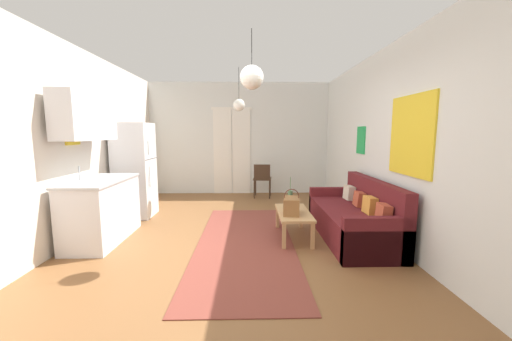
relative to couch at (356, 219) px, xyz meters
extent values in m
cube|color=brown|center=(-1.82, -0.54, -0.33)|extent=(5.05, 8.14, 0.10)
cube|color=silver|center=(-1.82, 3.29, 1.11)|extent=(4.65, 0.10, 2.78)
cube|color=white|center=(-2.25, 3.22, 0.78)|extent=(0.45, 0.02, 2.11)
cube|color=white|center=(-1.77, 3.22, 0.78)|extent=(0.45, 0.02, 2.11)
cube|color=white|center=(-2.01, 3.22, 1.86)|extent=(1.01, 0.03, 0.06)
cube|color=silver|center=(0.45, -0.54, 1.11)|extent=(0.10, 7.74, 2.78)
cube|color=yellow|center=(0.39, -0.60, 1.23)|extent=(0.02, 0.94, 0.98)
cube|color=green|center=(0.39, 0.97, 1.13)|extent=(0.02, 0.33, 0.48)
cube|color=silver|center=(-4.10, -0.54, 1.11)|extent=(0.10, 7.74, 2.78)
cube|color=yellow|center=(-4.04, 0.01, 1.30)|extent=(0.02, 0.32, 0.40)
cube|color=brown|center=(-1.63, -0.18, -0.28)|extent=(1.33, 3.38, 0.01)
cube|color=#5B191E|center=(-0.08, 0.00, -0.07)|extent=(0.83, 1.91, 0.43)
cube|color=#5B191E|center=(0.26, 0.00, 0.15)|extent=(0.15, 1.91, 0.86)
cube|color=#5B191E|center=(-0.08, -0.90, 0.01)|extent=(0.83, 0.11, 0.58)
cube|color=#5B191E|center=(-0.08, 0.90, 0.01)|extent=(0.83, 0.11, 0.58)
cube|color=#B74C33|center=(0.10, -0.63, 0.26)|extent=(0.15, 0.24, 0.24)
cube|color=gold|center=(0.10, -0.22, 0.27)|extent=(0.14, 0.24, 0.24)
cube|color=#B74C33|center=(0.11, 0.18, 0.26)|extent=(0.15, 0.22, 0.23)
cube|color=beige|center=(0.10, 0.62, 0.26)|extent=(0.15, 0.24, 0.24)
cube|color=tan|center=(-0.92, 0.02, 0.10)|extent=(0.46, 0.96, 0.04)
cube|color=tan|center=(-1.11, -0.41, -0.10)|extent=(0.05, 0.05, 0.36)
cube|color=tan|center=(-0.73, -0.41, -0.10)|extent=(0.05, 0.05, 0.36)
cube|color=tan|center=(-1.11, 0.46, -0.10)|extent=(0.05, 0.05, 0.36)
cube|color=tan|center=(-0.73, 0.46, -0.10)|extent=(0.05, 0.05, 0.36)
cylinder|color=#47704C|center=(-0.93, 0.32, 0.24)|extent=(0.07, 0.07, 0.25)
cylinder|color=#477F42|center=(-0.93, 0.32, 0.48)|extent=(0.01, 0.01, 0.22)
cube|color=brown|center=(-0.98, -0.10, 0.23)|extent=(0.27, 0.37, 0.24)
torus|color=#512319|center=(-0.98, -0.10, 0.37)|extent=(0.21, 0.01, 0.21)
cube|color=white|center=(-3.68, 1.22, 0.58)|extent=(0.61, 0.63, 1.72)
cube|color=#4C4C51|center=(-3.37, 1.22, 0.79)|extent=(0.01, 0.61, 0.01)
cylinder|color=#B7BABF|center=(-3.35, 1.05, 1.00)|extent=(0.02, 0.02, 0.24)
cylinder|color=#B7BABF|center=(-3.35, 1.05, 0.48)|extent=(0.02, 0.02, 0.38)
cube|color=silver|center=(-3.68, -0.01, 0.15)|extent=(0.59, 1.26, 0.86)
cube|color=#B7BABF|center=(-3.68, -0.01, 0.59)|extent=(0.62, 1.29, 0.03)
cube|color=#999BA0|center=(-3.68, -0.09, 0.55)|extent=(0.36, 0.40, 0.10)
cylinder|color=#B7BABF|center=(-3.92, -0.09, 0.71)|extent=(0.02, 0.02, 0.20)
cube|color=silver|center=(-3.82, -0.01, 1.48)|extent=(0.32, 1.13, 0.64)
cylinder|color=#382619|center=(-1.06, 2.90, -0.06)|extent=(0.03, 0.03, 0.44)
cylinder|color=#382619|center=(-1.42, 2.94, -0.06)|extent=(0.03, 0.03, 0.44)
cylinder|color=#382619|center=(-1.10, 2.56, -0.06)|extent=(0.03, 0.03, 0.44)
cylinder|color=#382619|center=(-1.46, 2.60, -0.06)|extent=(0.03, 0.03, 0.44)
cube|color=#382619|center=(-1.26, 2.75, 0.17)|extent=(0.46, 0.44, 0.04)
cube|color=#382619|center=(-1.28, 2.57, 0.36)|extent=(0.38, 0.07, 0.35)
cylinder|color=black|center=(-1.54, -0.46, 2.29)|extent=(0.01, 0.01, 0.42)
sphere|color=white|center=(-1.54, -0.46, 1.93)|extent=(0.29, 0.29, 0.29)
cylinder|color=black|center=(-1.77, 1.60, 2.20)|extent=(0.01, 0.01, 0.59)
sphere|color=white|center=(-1.77, 1.60, 1.80)|extent=(0.23, 0.23, 0.23)
camera|label=1|loc=(-1.57, -4.09, 1.27)|focal=20.28mm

